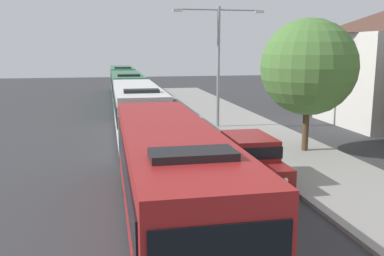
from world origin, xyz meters
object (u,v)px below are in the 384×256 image
bus_middle (127,89)px  bus_fourth_in_line (122,79)px  bus_lead (169,174)px  white_suv (250,158)px  roadside_tree (309,67)px  streetlamp_mid (218,54)px  bus_second_in_line (137,110)px

bus_middle → bus_fourth_in_line: bearing=90.0°
bus_lead → white_suv: 5.31m
bus_middle → roadside_tree: (8.03, -17.80, 2.63)m
streetlamp_mid → roadside_tree: 7.83m
bus_fourth_in_line → roadside_tree: bearing=-75.2°
bus_lead → bus_fourth_in_line: size_ratio=1.10×
bus_fourth_in_line → white_suv: 34.77m
bus_second_in_line → bus_middle: same height
streetlamp_mid → bus_fourth_in_line: bearing=103.2°
bus_fourth_in_line → roadside_tree: size_ratio=1.61×
streetlamp_mid → roadside_tree: bearing=-70.3°
bus_lead → roadside_tree: 11.56m
bus_second_in_line → streetlamp_mid: 6.62m
white_suv → roadside_tree: size_ratio=0.70×
bus_second_in_line → roadside_tree: size_ratio=1.76×
bus_middle → roadside_tree: 19.70m
bus_middle → streetlamp_mid: bearing=-62.7°
bus_middle → white_suv: bearing=-80.4°
bus_lead → bus_fourth_in_line: (-0.00, 38.32, -0.00)m
white_suv → roadside_tree: 6.83m
bus_lead → white_suv: (3.70, 3.75, -0.66)m
white_suv → bus_middle: bearing=99.6°
bus_second_in_line → bus_middle: size_ratio=1.00×
white_suv → bus_fourth_in_line: bearing=96.1°
bus_lead → bus_middle: bearing=90.0°
bus_middle → streetlamp_mid: size_ratio=1.51×
bus_fourth_in_line → bus_second_in_line: bearing=-90.0°
bus_middle → bus_second_in_line: bearing=-90.0°
bus_middle → bus_fourth_in_line: 12.63m
bus_fourth_in_line → roadside_tree: roadside_tree is taller
bus_second_in_line → streetlamp_mid: size_ratio=1.50×
streetlamp_mid → bus_lead: bearing=-109.5°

